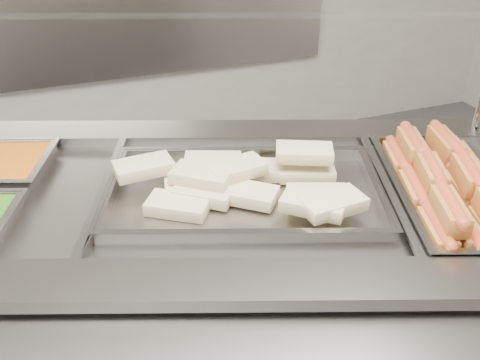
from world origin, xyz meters
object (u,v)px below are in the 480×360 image
object	(u,v)px
pan_hotdogs	(460,200)
pan_wraps	(244,196)
sneeze_guard	(220,22)
steam_counter	(223,316)

from	to	relation	value
pan_hotdogs	pan_wraps	bearing A→B (deg)	159.88
pan_hotdogs	sneeze_guard	bearing A→B (deg)	140.60
steam_counter	pan_hotdogs	bearing A→B (deg)	-20.12
pan_hotdogs	pan_wraps	size ratio (longest dim) A/B	0.82
sneeze_guard	steam_counter	bearing A→B (deg)	-110.11
sneeze_guard	pan_wraps	size ratio (longest dim) A/B	2.13
steam_counter	pan_wraps	xyz separation A→B (m)	(0.06, -0.02, 0.47)
sneeze_guard	pan_hotdogs	xyz separation A→B (m)	(0.56, -0.46, -0.45)
steam_counter	sneeze_guard	distance (m)	0.93
steam_counter	pan_hotdogs	xyz separation A→B (m)	(0.64, -0.24, 0.45)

